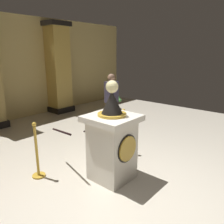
{
  "coord_description": "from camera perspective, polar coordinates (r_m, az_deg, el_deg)",
  "views": [
    {
      "loc": [
        -2.52,
        -2.06,
        2.24
      ],
      "look_at": [
        0.27,
        0.35,
        1.25
      ],
      "focal_mm": 36.02,
      "sensor_mm": 36.0,
      "label": 1
    }
  ],
  "objects": [
    {
      "name": "stanchion_near",
      "position": [
        5.11,
        2.84,
        -6.52
      ],
      "size": [
        0.24,
        0.24,
        1.04
      ],
      "color": "gold",
      "rests_on": "ground_plane"
    },
    {
      "name": "velvet_rope",
      "position": [
        4.52,
        -7.08,
        -3.85
      ],
      "size": [
        1.23,
        1.21,
        0.22
      ],
      "color": "black"
    },
    {
      "name": "potted_palm_right",
      "position": [
        7.54,
        0.51,
        -0.11
      ],
      "size": [
        0.7,
        0.69,
        0.98
      ],
      "color": "black",
      "rests_on": "ground_plane"
    },
    {
      "name": "pedestal_clock",
      "position": [
        3.99,
        0.05,
        -7.51
      ],
      "size": [
        0.82,
        0.82,
        1.79
      ],
      "color": "silver",
      "rests_on": "ground_plane"
    },
    {
      "name": "bystander_guest",
      "position": [
        6.55,
        -0.14,
        2.95
      ],
      "size": [
        0.39,
        0.28,
        1.64
      ],
      "color": "#383347",
      "rests_on": "ground_plane"
    },
    {
      "name": "column_right",
      "position": [
        8.78,
        -13.58,
        10.62
      ],
      "size": [
        0.85,
        0.85,
        3.29
      ],
      "color": "black",
      "rests_on": "ground_plane"
    },
    {
      "name": "stanchion_far",
      "position": [
        4.39,
        -18.44,
        -11.01
      ],
      "size": [
        0.24,
        0.24,
        1.06
      ],
      "color": "gold",
      "rests_on": "ground_plane"
    },
    {
      "name": "ground_plane",
      "position": [
        3.96,
        1.35,
        -19.49
      ],
      "size": [
        12.68,
        12.68,
        0.0
      ],
      "primitive_type": "plane",
      "color": "beige"
    }
  ]
}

